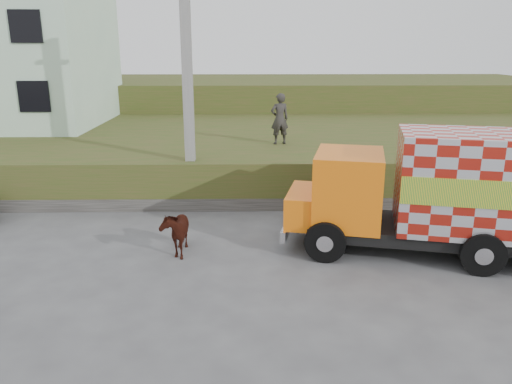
{
  "coord_description": "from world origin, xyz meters",
  "views": [
    {
      "loc": [
        0.79,
        -10.85,
        4.92
      ],
      "look_at": [
        1.02,
        1.65,
        1.3
      ],
      "focal_mm": 35.0,
      "sensor_mm": 36.0,
      "label": 1
    }
  ],
  "objects_px": {
    "cargo_truck": "(446,193)",
    "utility_pole": "(187,77)",
    "pedestrian": "(280,119)",
    "cow": "(175,230)"
  },
  "relations": [
    {
      "from": "utility_pole",
      "to": "pedestrian",
      "type": "distance_m",
      "value": 4.4
    },
    {
      "from": "cow",
      "to": "pedestrian",
      "type": "bearing_deg",
      "value": 63.42
    },
    {
      "from": "cargo_truck",
      "to": "utility_pole",
      "type": "bearing_deg",
      "value": 161.43
    },
    {
      "from": "cargo_truck",
      "to": "cow",
      "type": "xyz_separation_m",
      "value": [
        -6.55,
        0.2,
        -0.99
      ]
    },
    {
      "from": "cargo_truck",
      "to": "cow",
      "type": "distance_m",
      "value": 6.63
    },
    {
      "from": "utility_pole",
      "to": "pedestrian",
      "type": "bearing_deg",
      "value": 42.87
    },
    {
      "from": "cow",
      "to": "utility_pole",
      "type": "bearing_deg",
      "value": 87.74
    },
    {
      "from": "utility_pole",
      "to": "cow",
      "type": "bearing_deg",
      "value": -89.88
    },
    {
      "from": "utility_pole",
      "to": "cow",
      "type": "relative_size",
      "value": 5.77
    },
    {
      "from": "cargo_truck",
      "to": "pedestrian",
      "type": "distance_m",
      "value": 7.76
    }
  ]
}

